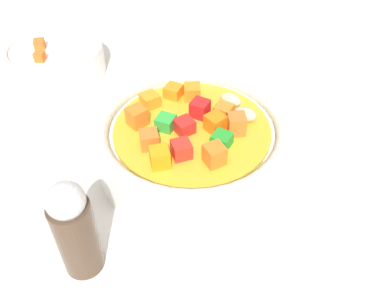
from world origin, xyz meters
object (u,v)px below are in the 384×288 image
soup_bowl_main (192,140)px  pepper_shaker (75,229)px  side_bowl_small (54,58)px  spoon (276,88)px

soup_bowl_main → pepper_shaker: size_ratio=2.05×
side_bowl_small → pepper_shaker: pepper_shaker is taller
spoon → pepper_shaker: pepper_shaker is taller
spoon → side_bowl_small: (-18.74, -21.64, 1.89)cm
spoon → side_bowl_small: bearing=9.2°
soup_bowl_main → side_bowl_small: 24.37cm
soup_bowl_main → spoon: soup_bowl_main is taller
spoon → pepper_shaker: (9.96, -29.45, 4.31)cm
spoon → pepper_shaker: 31.38cm
soup_bowl_main → pepper_shaker: (5.08, -13.78, 1.71)cm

